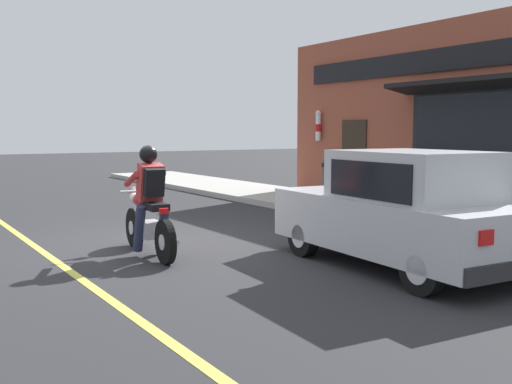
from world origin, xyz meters
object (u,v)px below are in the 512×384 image
object	(u,v)px
motorcycle_with_rider	(149,210)
car_hatchback	(402,211)
traffic_cone	(502,209)
trash_bin	(334,185)

from	to	relation	value
motorcycle_with_rider	car_hatchback	size ratio (longest dim) A/B	0.52
car_hatchback	traffic_cone	distance (m)	3.76
traffic_cone	trash_bin	bearing A→B (deg)	105.47
traffic_cone	car_hatchback	bearing A→B (deg)	-164.18
motorcycle_with_rider	traffic_cone	distance (m)	6.30
motorcycle_with_rider	trash_bin	bearing A→B (deg)	20.71
car_hatchback	trash_bin	xyz separation A→B (m)	(2.63, 4.52, -0.13)
motorcycle_with_rider	traffic_cone	xyz separation A→B (m)	(6.10, -1.56, -0.25)
motorcycle_with_rider	traffic_cone	world-z (taller)	motorcycle_with_rider
car_hatchback	trash_bin	size ratio (longest dim) A/B	3.96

